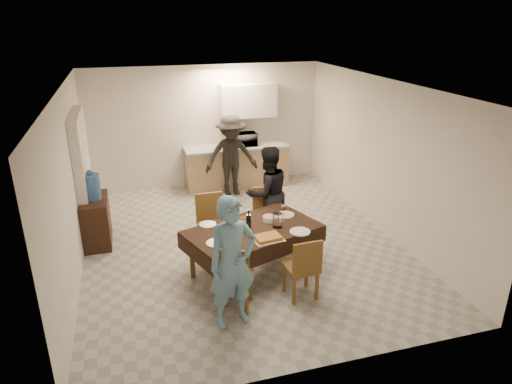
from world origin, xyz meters
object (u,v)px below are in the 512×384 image
console (96,221)px  person_far (268,193)px  water_pitcher (277,220)px  water_jug (91,187)px  person_kitchen (231,156)px  savoury_tart (268,238)px  person_near (233,263)px  microwave (244,139)px  wine_bottle (249,218)px  dining_table (253,230)px

console → person_far: bearing=-11.8°
water_pitcher → person_far: size_ratio=0.13×
water_jug → person_kitchen: person_kitchen is taller
person_kitchen → savoury_tart: bearing=-95.4°
person_near → water_pitcher: bearing=36.6°
water_jug → water_pitcher: 3.08m
microwave → console: bearing=32.8°
console → wine_bottle: 2.73m
savoury_tart → microwave: (0.73, 3.98, 0.31)m
savoury_tart → person_kitchen: bearing=84.6°
savoury_tart → person_far: 1.50m
person_kitchen → person_far: bearing=-86.8°
water_jug → wine_bottle: size_ratio=1.47×
water_jug → console: bearing=0.0°
microwave → person_near: size_ratio=0.30×
water_jug → water_pitcher: water_jug is taller
console → person_near: size_ratio=0.51×
console → person_kitchen: person_kitchen is taller
console → person_far: 2.86m
person_near → person_kitchen: person_kitchen is taller
wine_bottle → person_kitchen: 3.13m
water_pitcher → water_jug: bearing=146.8°
water_pitcher → person_kitchen: bearing=88.5°
person_kitchen → water_jug: bearing=-150.3°
console → water_jug: size_ratio=2.06×
dining_table → savoury_tart: (0.10, -0.38, 0.06)m
water_pitcher → savoury_tart: 0.42m
water_pitcher → person_near: person_near is taller
savoury_tart → wine_bottle: bearing=109.2°
savoury_tart → console: bearing=139.1°
wine_bottle → water_pitcher: bearing=-14.0°
person_far → savoury_tart: bearing=59.8°
water_jug → person_kitchen: size_ratio=0.25×
console → savoury_tart: (2.32, -2.01, 0.35)m
water_jug → microwave: size_ratio=0.82×
person_kitchen → person_near: bearing=-103.2°
water_pitcher → microwave: 3.69m
wine_bottle → person_near: person_near is taller
water_pitcher → person_kitchen: 3.20m
wine_bottle → savoury_tart: bearing=-70.8°
microwave → water_jug: bearing=32.8°
savoury_tart → person_far: bearing=72.5°
dining_table → microwave: size_ratio=4.15×
wine_bottle → water_pitcher: 0.41m
water_pitcher → person_kitchen: (0.08, 3.20, 0.02)m
dining_table → savoury_tart: savoury_tart is taller
wine_bottle → person_far: 1.17m
water_jug → water_pitcher: (2.57, -1.68, -0.17)m
water_pitcher → microwave: microwave is taller
dining_table → console: 2.77m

